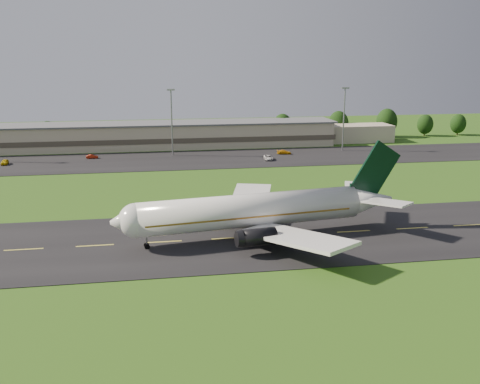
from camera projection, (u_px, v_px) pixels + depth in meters
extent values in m
plane|color=#214C13|center=(164.00, 242.00, 88.24)|extent=(360.00, 360.00, 0.00)
cube|color=black|center=(164.00, 242.00, 88.23)|extent=(220.00, 30.00, 0.10)
cube|color=black|center=(157.00, 161.00, 157.06)|extent=(260.00, 30.00, 0.10)
cylinder|color=white|center=(251.00, 210.00, 89.38)|extent=(38.41, 10.81, 5.60)
sphere|color=white|center=(136.00, 221.00, 83.87)|extent=(5.60, 5.60, 5.60)
cone|color=white|center=(123.00, 222.00, 83.29)|extent=(4.71, 5.88, 5.38)
cone|color=white|center=(369.00, 200.00, 95.91)|extent=(9.67, 6.68, 5.49)
cube|color=brown|center=(248.00, 213.00, 89.33)|extent=(35.44, 10.44, 0.28)
cube|color=black|center=(132.00, 218.00, 83.56)|extent=(2.40, 3.25, 0.65)
cube|color=white|center=(296.00, 237.00, 80.60)|extent=(15.99, 19.80, 2.20)
cube|color=white|center=(250.00, 201.00, 100.94)|extent=(11.97, 20.17, 2.20)
cube|color=white|center=(385.00, 202.00, 91.07)|extent=(8.23, 9.23, 0.91)
cube|color=white|center=(356.00, 189.00, 100.31)|extent=(6.67, 9.36, 0.91)
cube|color=black|center=(362.00, 191.00, 95.03)|extent=(5.03, 1.24, 3.00)
cube|color=black|center=(376.00, 170.00, 94.85)|extent=(9.40, 1.75, 10.55)
cylinder|color=black|center=(258.00, 237.00, 82.02)|extent=(5.92, 3.45, 2.70)
cylinder|color=black|center=(229.00, 209.00, 96.82)|extent=(5.92, 3.45, 2.70)
cube|color=tan|center=(155.00, 136.00, 179.03)|extent=(120.00, 15.00, 8.00)
cube|color=#4C4438|center=(155.00, 138.00, 179.23)|extent=(121.00, 15.40, 1.60)
cube|color=#595B60|center=(155.00, 123.00, 178.01)|extent=(122.00, 16.00, 0.50)
cube|color=tan|center=(352.00, 133.00, 192.33)|extent=(28.00, 11.00, 6.00)
cylinder|color=gray|center=(172.00, 123.00, 163.05)|extent=(0.44, 0.44, 20.00)
cube|color=gray|center=(171.00, 90.00, 160.56)|extent=(2.40, 1.20, 0.50)
cylinder|color=gray|center=(344.00, 120.00, 171.80)|extent=(0.44, 0.44, 20.00)
cube|color=gray|center=(345.00, 88.00, 169.31)|extent=(2.40, 1.20, 0.50)
cylinder|color=black|center=(49.00, 142.00, 183.65)|extent=(0.56, 0.56, 2.67)
ellipsoid|color=black|center=(48.00, 132.00, 182.84)|extent=(6.23, 6.23, 7.79)
cylinder|color=black|center=(282.00, 136.00, 195.28)|extent=(0.56, 0.56, 3.05)
ellipsoid|color=black|center=(282.00, 126.00, 194.36)|extent=(7.12, 7.12, 8.90)
cylinder|color=black|center=(338.00, 134.00, 200.09)|extent=(0.56, 0.56, 3.21)
ellipsoid|color=black|center=(338.00, 124.00, 199.12)|extent=(7.50, 7.50, 9.38)
cylinder|color=black|center=(386.00, 132.00, 203.67)|extent=(0.56, 0.56, 3.38)
ellipsoid|color=black|center=(387.00, 122.00, 202.66)|extent=(7.88, 7.88, 9.85)
cylinder|color=black|center=(424.00, 132.00, 206.44)|extent=(0.56, 0.56, 2.59)
ellipsoid|color=black|center=(425.00, 124.00, 205.66)|extent=(6.03, 6.03, 7.54)
cylinder|color=black|center=(457.00, 132.00, 208.62)|extent=(0.56, 0.56, 2.56)
ellipsoid|color=black|center=(458.00, 124.00, 207.85)|extent=(5.96, 5.96, 7.45)
imported|color=#BFA60B|center=(5.00, 162.00, 151.05)|extent=(1.92, 4.30, 1.44)
imported|color=#9E1E0A|center=(92.00, 157.00, 160.10)|extent=(3.61, 1.42, 1.17)
imported|color=silver|center=(268.00, 158.00, 157.93)|extent=(2.65, 5.12, 1.38)
imported|color=orange|center=(284.00, 152.00, 167.16)|extent=(4.71, 2.66, 1.29)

